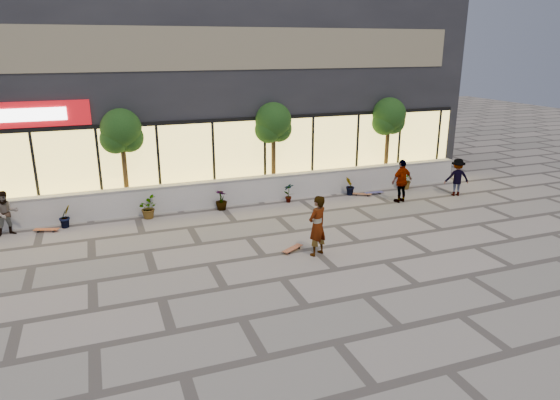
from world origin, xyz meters
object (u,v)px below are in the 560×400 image
object	(u,v)px
tree_mideast	(273,125)
skater_right_far	(457,177)
skater_left	(6,213)
skateboard_right_far	(374,193)
skater_center	(317,226)
skateboard_right_near	(362,194)
tree_midwest	(122,134)
skateboard_center	(293,249)
skateboard_left	(46,229)
tree_east	(389,118)
skater_right_near	(402,181)

from	to	relation	value
tree_mideast	skater_right_far	xyz separation A→B (m)	(7.23, -2.82, -2.19)
skater_left	skateboard_right_far	size ratio (longest dim) A/B	1.83
skater_center	skateboard_right_near	distance (m)	6.73
tree_midwest	tree_mideast	size ratio (longest dim) A/B	1.00
skateboard_center	skateboard_right_near	world-z (taller)	skateboard_center
skateboard_left	skateboard_right_far	world-z (taller)	same
tree_east	skater_right_near	bearing A→B (deg)	-109.60
skateboard_right_near	skater_center	bearing A→B (deg)	-100.19
skater_center	tree_east	bearing A→B (deg)	-159.67
skater_left	skater_right_near	world-z (taller)	skater_right_near
tree_east	skater_center	bearing A→B (deg)	-134.65
skater_right_near	skateboard_center	xyz separation A→B (m)	(-6.03, -3.20, -0.80)
tree_mideast	skater_right_far	size ratio (longest dim) A/B	2.47
skater_center	skateboard_right_near	size ratio (longest dim) A/B	2.41
tree_east	skater_right_near	world-z (taller)	tree_east
skateboard_center	skateboard_right_far	size ratio (longest dim) A/B	0.98
skateboard_right_far	skater_center	bearing A→B (deg)	-130.43
skater_center	skateboard_right_far	bearing A→B (deg)	-159.77
skateboard_center	skateboard_right_far	bearing A→B (deg)	7.66
tree_east	skater_center	size ratio (longest dim) A/B	2.09
tree_midwest	skater_left	bearing A→B (deg)	-160.58
tree_east	skater_right_near	size ratio (longest dim) A/B	2.22
skater_right_near	skateboard_center	size ratio (longest dim) A/B	2.14
tree_midwest	skateboard_right_far	world-z (taller)	tree_midwest
skateboard_center	skateboard_right_near	distance (m)	6.72
tree_midwest	skateboard_center	distance (m)	8.03
tree_mideast	tree_east	distance (m)	5.50
skater_center	skater_right_near	bearing A→B (deg)	-170.72
skater_center	skateboard_left	distance (m)	9.39
skater_right_near	skater_right_far	xyz separation A→B (m)	(2.73, -0.01, -0.09)
tree_east	skateboard_right_near	xyz separation A→B (m)	(-2.04, -1.50, -2.91)
skater_right_far	skateboard_left	bearing A→B (deg)	14.82
skater_left	skateboard_left	bearing A→B (deg)	-21.40
tree_mideast	tree_east	size ratio (longest dim) A/B	1.00
tree_east	skater_right_far	distance (m)	3.97
skater_left	skateboard_right_near	bearing A→B (deg)	-16.83
skater_right_near	skater_right_far	distance (m)	2.73
tree_mideast	tree_east	bearing A→B (deg)	0.00
tree_east	skateboard_center	distance (m)	9.69
skater_center	skateboard_right_near	bearing A→B (deg)	-156.26
skateboard_right_far	skateboard_left	bearing A→B (deg)	-175.68
tree_mideast	skateboard_right_near	xyz separation A→B (m)	(3.46, -1.50, -2.91)
tree_midwest	skater_left	size ratio (longest dim) A/B	2.54
tree_east	skater_center	xyz separation A→B (m)	(-6.44, -6.52, -2.05)
skateboard_left	skateboard_right_far	size ratio (longest dim) A/B	1.01
skater_right_near	skateboard_center	world-z (taller)	skater_right_near
tree_east	skater_left	xyz separation A→B (m)	(-15.47, -1.40, -2.21)
skater_center	skateboard_left	xyz separation A→B (m)	(-7.89, 5.02, -0.86)
skateboard_right_far	skateboard_center	bearing A→B (deg)	-136.68
skater_center	skater_left	size ratio (longest dim) A/B	1.22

